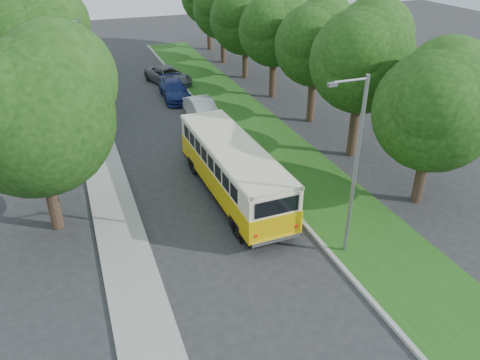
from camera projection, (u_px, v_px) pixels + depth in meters
name	position (u px, v px, depth m)	size (l,w,h in m)	color
ground	(234.00, 241.00, 21.42)	(120.00, 120.00, 0.00)	#28282A
curb	(264.00, 178.00, 26.60)	(0.20, 70.00, 0.15)	gray
grass_verge	(300.00, 171.00, 27.32)	(4.50, 70.00, 0.13)	#214E14
sidewalk	(113.00, 205.00, 24.02)	(2.20, 70.00, 0.12)	gray
treeline	(191.00, 30.00, 34.30)	(24.27, 41.91, 9.46)	#332319
lamppost_near	(354.00, 165.00, 18.56)	(1.71, 0.16, 8.00)	gray
lamppost_far	(86.00, 71.00, 31.13)	(1.71, 0.16, 7.50)	gray
warning_sign	(100.00, 126.00, 29.04)	(0.56, 0.10, 2.50)	gray
vintage_bus	(233.00, 171.00, 24.16)	(2.66, 10.35, 3.07)	#E7BA07
car_silver	(196.00, 132.00, 30.73)	(1.72, 4.27, 1.45)	#ABABB0
car_white	(203.00, 109.00, 34.37)	(1.61, 4.62, 1.52)	silver
car_blue	(175.00, 90.00, 38.42)	(2.06, 5.07, 1.47)	navy
car_grey	(168.00, 76.00, 42.08)	(2.45, 5.32, 1.48)	#585A5F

